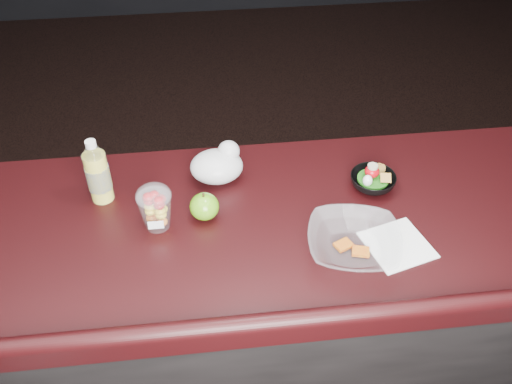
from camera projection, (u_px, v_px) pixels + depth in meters
counter at (240, 330)px, 1.92m from camera, size 4.06×0.71×1.02m
lemonade_bottle at (98, 175)px, 1.60m from camera, size 0.07×0.07×0.20m
fruit_cup at (155, 207)px, 1.53m from camera, size 0.10×0.10×0.14m
green_apple at (204, 206)px, 1.58m from camera, size 0.08×0.08×0.09m
plastic_bag at (218, 165)px, 1.69m from camera, size 0.16×0.13×0.12m
snack_bowl at (372, 180)px, 1.68m from camera, size 0.15×0.15×0.07m
takeout_bowl at (353, 243)px, 1.49m from camera, size 0.28×0.28×0.06m
paper_napkin at (397, 245)px, 1.52m from camera, size 0.20×0.20×0.00m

